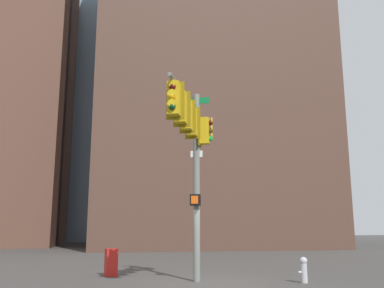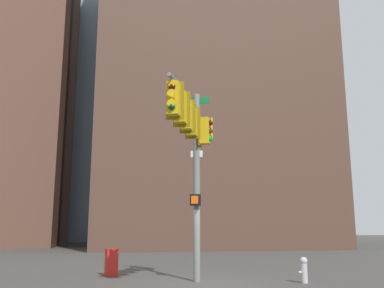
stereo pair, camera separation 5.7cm
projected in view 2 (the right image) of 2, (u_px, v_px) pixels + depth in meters
name	position (u px, v px, depth m)	size (l,w,h in m)	color
ground_plane	(207.00, 282.00, 14.74)	(200.00, 200.00, 0.00)	#423F3D
signal_pole_assembly	(191.00, 138.00, 14.66)	(2.28, 4.47, 6.88)	slate
fire_hydrant	(304.00, 269.00, 14.63)	(0.34, 0.26, 0.87)	#B2B2B7
newspaper_box	(111.00, 262.00, 16.74)	(0.44, 0.56, 1.05)	red
building_brick_nearside	(206.00, 30.00, 47.65)	(23.08, 16.54, 47.51)	#4C3328
building_glass_tower	(158.00, 64.00, 78.91)	(28.20, 26.51, 63.66)	#7A99B2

